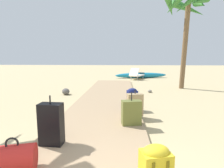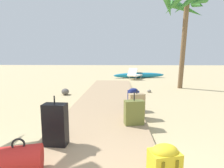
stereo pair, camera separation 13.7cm
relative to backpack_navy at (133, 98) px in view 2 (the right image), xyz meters
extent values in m
plane|color=tan|center=(-0.82, -0.03, -0.39)|extent=(60.00, 60.00, 0.00)
cube|color=tan|center=(-0.82, 1.02, -0.35)|extent=(2.04, 10.52, 0.08)
cube|color=navy|center=(0.00, 0.00, -0.05)|extent=(0.33, 0.30, 0.51)
ellipsoid|color=navy|center=(0.00, 0.00, 0.21)|extent=(0.32, 0.28, 0.14)
cylinder|color=black|center=(-0.03, -0.13, -0.05)|extent=(0.04, 0.04, 0.41)
cylinder|color=black|center=(0.10, -0.09, -0.05)|extent=(0.04, 0.04, 0.41)
cube|color=tan|center=(0.03, -0.68, -0.03)|extent=(0.42, 0.29, 0.56)
cylinder|color=black|center=(0.03, -0.68, 0.30)|extent=(0.02, 0.02, 0.11)
cylinder|color=red|center=(-1.67, -3.11, -0.12)|extent=(0.62, 0.49, 0.36)
torus|color=black|center=(-1.67, -3.11, 0.09)|extent=(0.16, 0.07, 0.16)
cube|color=olive|center=(-0.09, -1.32, -0.04)|extent=(0.45, 0.30, 0.53)
cylinder|color=black|center=(-0.09, -1.32, 0.32)|extent=(0.02, 0.02, 0.18)
cube|color=black|center=(-1.47, -2.33, 0.05)|extent=(0.39, 0.24, 0.71)
cylinder|color=black|center=(-1.47, -2.33, 0.47)|extent=(0.02, 0.02, 0.14)
ellipsoid|color=gold|center=(0.09, -3.30, 0.13)|extent=(0.35, 0.30, 0.16)
cylinder|color=brown|center=(2.65, 3.81, 1.64)|extent=(0.23, 0.58, 4.05)
cone|color=#387A33|center=(3.23, 3.80, 3.55)|extent=(0.40, 1.23, 0.76)
cone|color=#387A33|center=(3.00, 4.48, 3.51)|extent=(1.48, 1.02, 1.04)
cone|color=#387A33|center=(2.56, 4.34, 3.55)|extent=(1.17, 0.54, 0.72)
cone|color=#387A33|center=(1.95, 4.12, 3.54)|extent=(0.96, 1.55, 0.90)
cone|color=#387A33|center=(2.04, 3.57, 3.52)|extent=(0.84, 1.37, 0.90)
cone|color=#387A33|center=(2.47, 3.26, 3.46)|extent=(1.20, 0.68, 1.00)
cone|color=#387A33|center=(2.98, 3.33, 3.55)|extent=(1.22, 0.99, 0.74)
cube|color=white|center=(0.75, 7.74, -0.13)|extent=(1.14, 1.52, 0.08)
cube|color=white|center=(0.50, 7.20, 0.15)|extent=(0.74, 0.67, 0.53)
cylinder|color=silver|center=(0.77, 8.35, -0.28)|extent=(0.04, 0.04, 0.22)
cylinder|color=silver|center=(1.20, 8.14, -0.28)|extent=(0.04, 0.04, 0.22)
cylinder|color=silver|center=(0.29, 7.33, -0.28)|extent=(0.04, 0.04, 0.22)
cylinder|color=silver|center=(0.73, 7.13, -0.28)|extent=(0.04, 0.04, 0.22)
ellipsoid|color=teal|center=(1.09, 8.49, -0.19)|extent=(3.92, 1.28, 0.39)
torus|color=black|center=(1.09, 8.49, -0.01)|extent=(0.58, 0.58, 0.05)
ellipsoid|color=gray|center=(0.92, 2.81, -0.33)|extent=(0.26, 0.27, 0.12)
ellipsoid|color=#5B5651|center=(-2.64, 2.15, -0.26)|extent=(0.43, 0.49, 0.26)
camera|label=1|loc=(-0.28, -5.20, 1.16)|focal=29.36mm
camera|label=2|loc=(-0.42, -5.21, 1.16)|focal=29.36mm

